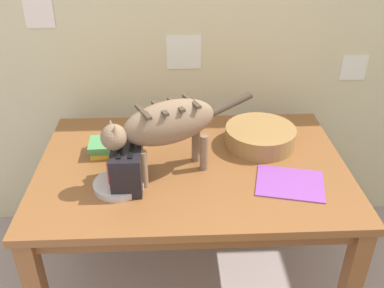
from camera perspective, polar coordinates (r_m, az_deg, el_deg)
The scene contains 9 objects.
wall_rear at distance 2.30m, azimuth 0.55°, elevation 16.70°, with size 5.24×0.11×2.50m.
dining_table at distance 1.96m, azimuth 0.00°, elevation -4.72°, with size 1.36×0.92×0.76m.
cat at distance 1.72m, azimuth -3.48°, elevation 2.47°, with size 0.62×0.32×0.34m.
saucer_bowl at distance 1.78m, azimuth -9.67°, elevation -5.31°, with size 0.21×0.21×0.03m, color #B7B4B4.
coffee_mug at distance 1.75m, azimuth -9.72°, elevation -3.75°, with size 0.13×0.08×0.09m.
magazine at distance 1.83m, azimuth 12.85°, elevation -5.08°, with size 0.27×0.22×0.01m, color purple.
book_stack at distance 2.01m, azimuth -10.86°, elevation -0.32°, with size 0.19×0.16×0.06m.
wicker_basket at distance 2.05m, azimuth 9.03°, elevation 1.05°, with size 0.33×0.33×0.09m.
toaster at distance 1.75m, azimuth -8.55°, elevation -3.10°, with size 0.12×0.20×0.18m.
Camera 1 is at (-0.12, -0.31, 1.81)m, focal length 40.24 mm.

